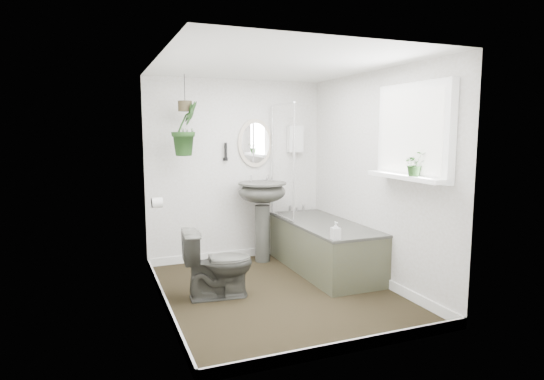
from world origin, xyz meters
name	(u,v)px	position (x,y,z in m)	size (l,w,h in m)	color
floor	(277,293)	(0.00, 0.00, -0.01)	(2.30, 2.80, 0.02)	black
ceiling	(278,63)	(0.00, 0.00, 2.31)	(2.30, 2.80, 0.02)	white
wall_back	(236,170)	(0.00, 1.41, 1.15)	(2.30, 0.02, 2.30)	white
wall_front	(352,203)	(0.00, -1.41, 1.15)	(2.30, 0.02, 2.30)	white
wall_left	(160,187)	(-1.16, 0.00, 1.15)	(0.02, 2.80, 2.30)	white
wall_right	(375,178)	(1.16, 0.00, 1.15)	(0.02, 2.80, 2.30)	white
skirting	(277,288)	(0.00, 0.00, 0.05)	(2.30, 2.80, 0.10)	white
bathtub	(324,246)	(0.80, 0.50, 0.29)	(0.72, 1.72, 0.58)	#3C3D36
bath_screen	(282,162)	(0.47, 0.99, 1.28)	(0.04, 0.72, 1.40)	silver
shower_box	(295,139)	(0.80, 1.34, 1.55)	(0.20, 0.10, 0.35)	white
oval_mirror	(255,143)	(0.25, 1.37, 1.50)	(0.46, 0.03, 0.62)	beige
wall_sconce	(226,151)	(-0.15, 1.36, 1.40)	(0.04, 0.04, 0.22)	black
toilet_roll_holder	(157,203)	(-1.10, 0.70, 0.90)	(0.11, 0.11, 0.11)	white
window_recess	(414,132)	(1.09, -0.70, 1.65)	(0.08, 1.00, 0.90)	white
window_sill	(406,177)	(1.02, -0.70, 1.23)	(0.18, 1.00, 0.04)	white
window_blinds	(410,132)	(1.04, -0.70, 1.65)	(0.01, 0.86, 0.76)	white
toilet	(218,263)	(-0.60, 0.09, 0.35)	(0.39, 0.68, 0.70)	#3C3D36
pedestal_sink	(262,222)	(0.25, 1.12, 0.51)	(0.60, 0.51, 1.02)	#3C3D36
sill_plant	(415,164)	(1.00, -0.84, 1.36)	(0.20, 0.18, 0.22)	black
hanging_plant	(186,128)	(-0.70, 1.10, 1.68)	(0.35, 0.28, 0.63)	black
soap_bottle	(336,231)	(0.51, -0.29, 0.67)	(0.08, 0.08, 0.18)	#302727
hanging_pot	(185,106)	(-0.70, 1.10, 1.94)	(0.16, 0.16, 0.12)	#352E1D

